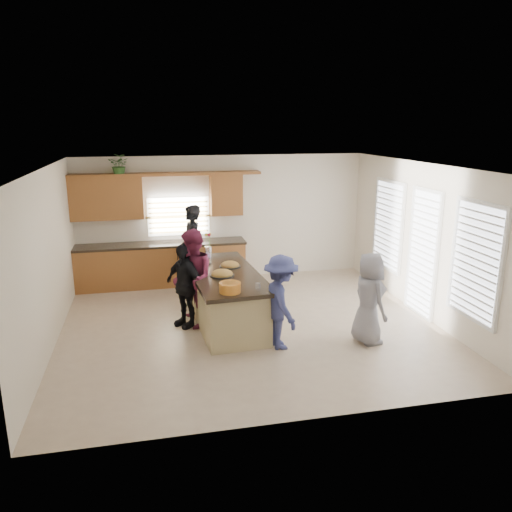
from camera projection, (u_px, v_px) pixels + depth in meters
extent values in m
plane|color=#C9B296|center=(250.00, 325.00, 8.86)|extent=(6.50, 6.50, 0.00)
cube|color=silver|center=(223.00, 218.00, 11.33)|extent=(6.50, 0.02, 2.80)
cube|color=silver|center=(303.00, 312.00, 5.67)|extent=(6.50, 0.02, 2.80)
cube|color=silver|center=(47.00, 260.00, 7.83)|extent=(0.02, 6.00, 2.80)
cube|color=silver|center=(422.00, 240.00, 9.18)|extent=(0.02, 6.00, 2.80)
cube|color=white|center=(249.00, 166.00, 8.14)|extent=(6.50, 6.00, 0.02)
cube|color=brown|center=(162.00, 265.00, 10.99)|extent=(3.65, 0.62, 0.90)
cube|color=black|center=(161.00, 244.00, 10.87)|extent=(3.70, 0.65, 0.05)
cube|color=brown|center=(106.00, 198.00, 10.50)|extent=(1.50, 0.36, 0.90)
cube|color=brown|center=(226.00, 195.00, 11.03)|extent=(0.70, 0.36, 0.90)
cube|color=brown|center=(167.00, 174.00, 10.64)|extent=(4.05, 0.40, 0.06)
cube|color=brown|center=(179.00, 216.00, 11.07)|extent=(1.35, 0.08, 0.85)
cube|color=white|center=(388.00, 225.00, 10.39)|extent=(0.06, 1.10, 1.75)
cube|color=white|center=(423.00, 253.00, 9.13)|extent=(0.06, 0.85, 2.25)
cube|color=white|center=(476.00, 262.00, 7.65)|extent=(0.06, 1.10, 1.75)
cube|color=tan|center=(225.00, 299.00, 8.89)|extent=(1.16, 2.56, 0.88)
cube|color=black|center=(224.00, 274.00, 8.77)|extent=(1.33, 2.77, 0.07)
cube|color=black|center=(225.00, 320.00, 8.99)|extent=(1.08, 2.48, 0.08)
cylinder|color=black|center=(222.00, 275.00, 8.53)|extent=(0.42, 0.42, 0.02)
ellipsoid|color=#A57A34|center=(222.00, 274.00, 8.53)|extent=(0.38, 0.38, 0.17)
cylinder|color=black|center=(230.00, 266.00, 9.06)|extent=(0.38, 0.38, 0.02)
ellipsoid|color=#A57A34|center=(230.00, 265.00, 9.06)|extent=(0.34, 0.34, 0.15)
cylinder|color=black|center=(202.00, 263.00, 9.28)|extent=(0.32, 0.32, 0.02)
ellipsoid|color=tan|center=(202.00, 262.00, 9.27)|extent=(0.29, 0.29, 0.13)
cylinder|color=orange|center=(230.00, 288.00, 7.69)|extent=(0.34, 0.34, 0.15)
cylinder|color=beige|center=(230.00, 284.00, 7.68)|extent=(0.28, 0.28, 0.04)
cylinder|color=white|center=(258.00, 286.00, 7.84)|extent=(0.08, 0.08, 0.10)
cylinder|color=#B586C4|center=(205.00, 256.00, 9.72)|extent=(0.20, 0.20, 0.06)
cylinder|color=silver|center=(208.00, 251.00, 9.83)|extent=(0.13, 0.13, 0.18)
imported|color=#386A2A|center=(120.00, 165.00, 10.39)|extent=(0.52, 0.49, 0.47)
imported|color=black|center=(192.00, 249.00, 10.51)|extent=(0.48, 0.70, 1.84)
imported|color=maroon|center=(193.00, 279.00, 8.66)|extent=(0.71, 0.89, 1.73)
imported|color=black|center=(184.00, 285.00, 8.68)|extent=(0.82, 0.92, 1.49)
imported|color=navy|center=(281.00, 302.00, 7.83)|extent=(0.64, 1.02, 1.52)
imported|color=gray|center=(369.00, 298.00, 8.01)|extent=(0.57, 0.80, 1.51)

